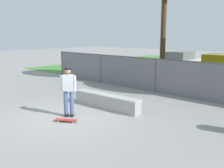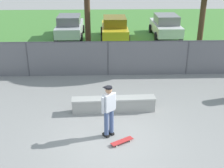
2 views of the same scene
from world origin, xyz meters
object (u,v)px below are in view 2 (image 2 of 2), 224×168
skateboarder (109,109)px  car_yellow (115,28)px  concrete_ledge (114,104)px  skateboard (122,141)px  car_white (166,26)px  car_silver (70,26)px

skateboarder → car_yellow: 12.79m
concrete_ledge → skateboarder: bearing=-97.5°
skateboard → car_white: size_ratio=0.19×
concrete_ledge → skateboard: size_ratio=4.19×
car_silver → concrete_ledge: bearing=-76.3°
car_silver → car_yellow: bearing=-11.6°
skateboard → car_white: car_white is taller
skateboard → car_yellow: size_ratio=0.19×
car_white → car_yellow: bearing=-169.5°
skateboard → car_yellow: (0.28, 13.23, 0.77)m
skateboarder → car_yellow: size_ratio=0.44×
car_silver → car_white: bearing=0.3°
car_yellow → car_white: (3.88, 0.72, 0.00)m
skateboarder → car_white: size_ratio=0.44×
car_yellow → car_silver: bearing=168.4°
skateboarder → skateboard: (0.42, -0.46, -0.96)m
car_silver → car_white: 7.20m
skateboarder → car_white: skateboarder is taller
skateboarder → car_white: 14.25m
skateboard → car_white: 14.58m
skateboarder → car_silver: 13.71m
skateboarder → car_silver: (-2.61, 13.46, -0.19)m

